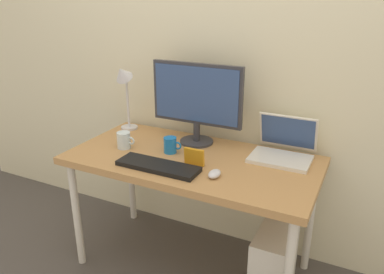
{
  "coord_description": "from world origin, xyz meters",
  "views": [
    {
      "loc": [
        0.85,
        -1.71,
        1.57
      ],
      "look_at": [
        0.0,
        0.0,
        0.84
      ],
      "focal_mm": 35.47,
      "sensor_mm": 36.0,
      "label": 1
    }
  ],
  "objects_px": {
    "desk_lamp": "(124,83)",
    "computer_tower": "(273,265)",
    "monitor": "(197,99)",
    "photo_frame": "(194,157)",
    "laptop": "(283,147)",
    "glass_cup": "(124,140)",
    "mouse": "(215,174)",
    "desk": "(192,168)",
    "keyboard": "(158,166)",
    "coffee_mug": "(170,145)"
  },
  "relations": [
    {
      "from": "mouse",
      "to": "laptop",
      "type": "bearing_deg",
      "value": 58.39
    },
    {
      "from": "photo_frame",
      "to": "computer_tower",
      "type": "relative_size",
      "value": 0.26
    },
    {
      "from": "keyboard",
      "to": "desk",
      "type": "bearing_deg",
      "value": 64.36
    },
    {
      "from": "glass_cup",
      "to": "photo_frame",
      "type": "distance_m",
      "value": 0.47
    },
    {
      "from": "keyboard",
      "to": "computer_tower",
      "type": "bearing_deg",
      "value": 15.2
    },
    {
      "from": "monitor",
      "to": "computer_tower",
      "type": "height_order",
      "value": "monitor"
    },
    {
      "from": "monitor",
      "to": "keyboard",
      "type": "xyz_separation_m",
      "value": [
        -0.02,
        -0.41,
        -0.26
      ]
    },
    {
      "from": "computer_tower",
      "to": "coffee_mug",
      "type": "bearing_deg",
      "value": 176.04
    },
    {
      "from": "monitor",
      "to": "computer_tower",
      "type": "distance_m",
      "value": 1.01
    },
    {
      "from": "glass_cup",
      "to": "photo_frame",
      "type": "height_order",
      "value": "glass_cup"
    },
    {
      "from": "desk_lamp",
      "to": "mouse",
      "type": "xyz_separation_m",
      "value": [
        0.79,
        -0.37,
        -0.3
      ]
    },
    {
      "from": "desk_lamp",
      "to": "mouse",
      "type": "relative_size",
      "value": 4.92
    },
    {
      "from": "laptop",
      "to": "computer_tower",
      "type": "height_order",
      "value": "laptop"
    },
    {
      "from": "desk",
      "to": "coffee_mug",
      "type": "bearing_deg",
      "value": 176.92
    },
    {
      "from": "keyboard",
      "to": "coffee_mug",
      "type": "bearing_deg",
      "value": 101.65
    },
    {
      "from": "keyboard",
      "to": "glass_cup",
      "type": "relative_size",
      "value": 3.86
    },
    {
      "from": "desk_lamp",
      "to": "computer_tower",
      "type": "xyz_separation_m",
      "value": [
        1.09,
        -0.25,
        -0.83
      ]
    },
    {
      "from": "keyboard",
      "to": "glass_cup",
      "type": "distance_m",
      "value": 0.35
    },
    {
      "from": "computer_tower",
      "to": "desk",
      "type": "bearing_deg",
      "value": 175.8
    },
    {
      "from": "desk_lamp",
      "to": "computer_tower",
      "type": "height_order",
      "value": "desk_lamp"
    },
    {
      "from": "mouse",
      "to": "glass_cup",
      "type": "height_order",
      "value": "glass_cup"
    },
    {
      "from": "keyboard",
      "to": "monitor",
      "type": "bearing_deg",
      "value": 86.79
    },
    {
      "from": "mouse",
      "to": "glass_cup",
      "type": "bearing_deg",
      "value": 169.89
    },
    {
      "from": "desk_lamp",
      "to": "glass_cup",
      "type": "distance_m",
      "value": 0.41
    },
    {
      "from": "laptop",
      "to": "keyboard",
      "type": "distance_m",
      "value": 0.69
    },
    {
      "from": "laptop",
      "to": "photo_frame",
      "type": "xyz_separation_m",
      "value": [
        -0.39,
        -0.31,
        -0.01
      ]
    },
    {
      "from": "photo_frame",
      "to": "computer_tower",
      "type": "distance_m",
      "value": 0.72
    },
    {
      "from": "coffee_mug",
      "to": "photo_frame",
      "type": "distance_m",
      "value": 0.21
    },
    {
      "from": "laptop",
      "to": "desk_lamp",
      "type": "xyz_separation_m",
      "value": [
        -1.03,
        -0.02,
        0.26
      ]
    },
    {
      "from": "monitor",
      "to": "mouse",
      "type": "xyz_separation_m",
      "value": [
        0.28,
        -0.37,
        -0.26
      ]
    },
    {
      "from": "coffee_mug",
      "to": "monitor",
      "type": "bearing_deg",
      "value": 71.84
    },
    {
      "from": "desk",
      "to": "computer_tower",
      "type": "xyz_separation_m",
      "value": [
        0.5,
        -0.04,
        -0.45
      ]
    },
    {
      "from": "mouse",
      "to": "computer_tower",
      "type": "bearing_deg",
      "value": 22.64
    },
    {
      "from": "desk",
      "to": "computer_tower",
      "type": "height_order",
      "value": "desk"
    },
    {
      "from": "desk_lamp",
      "to": "keyboard",
      "type": "relative_size",
      "value": 1.01
    },
    {
      "from": "coffee_mug",
      "to": "glass_cup",
      "type": "distance_m",
      "value": 0.28
    },
    {
      "from": "photo_frame",
      "to": "laptop",
      "type": "bearing_deg",
      "value": 38.81
    },
    {
      "from": "desk",
      "to": "mouse",
      "type": "height_order",
      "value": "mouse"
    },
    {
      "from": "coffee_mug",
      "to": "photo_frame",
      "type": "xyz_separation_m",
      "value": [
        0.19,
        -0.09,
        0.0
      ]
    },
    {
      "from": "mouse",
      "to": "desk_lamp",
      "type": "bearing_deg",
      "value": 154.78
    },
    {
      "from": "keyboard",
      "to": "mouse",
      "type": "xyz_separation_m",
      "value": [
        0.3,
        0.04,
        0.01
      ]
    },
    {
      "from": "mouse",
      "to": "photo_frame",
      "type": "xyz_separation_m",
      "value": [
        -0.15,
        0.08,
        0.03
      ]
    },
    {
      "from": "mouse",
      "to": "monitor",
      "type": "bearing_deg",
      "value": 126.77
    },
    {
      "from": "monitor",
      "to": "glass_cup",
      "type": "relative_size",
      "value": 4.88
    },
    {
      "from": "laptop",
      "to": "glass_cup",
      "type": "height_order",
      "value": "laptop"
    },
    {
      "from": "glass_cup",
      "to": "desk_lamp",
      "type": "bearing_deg",
      "value": 123.26
    },
    {
      "from": "desk",
      "to": "photo_frame",
      "type": "bearing_deg",
      "value": -57.19
    },
    {
      "from": "desk_lamp",
      "to": "keyboard",
      "type": "bearing_deg",
      "value": -39.94
    },
    {
      "from": "desk",
      "to": "keyboard",
      "type": "distance_m",
      "value": 0.24
    },
    {
      "from": "monitor",
      "to": "desk_lamp",
      "type": "bearing_deg",
      "value": 179.92
    }
  ]
}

